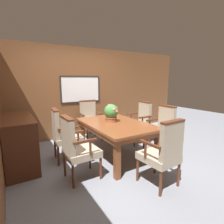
{
  "coord_description": "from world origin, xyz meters",
  "views": [
    {
      "loc": [
        -1.69,
        -2.8,
        1.59
      ],
      "look_at": [
        0.16,
        0.26,
        0.92
      ],
      "focal_mm": 28.0,
      "sensor_mm": 36.0,
      "label": 1
    }
  ],
  "objects_px": {
    "chair_head_near": "(163,151)",
    "chair_left_far": "(63,133)",
    "chair_right_far": "(140,121)",
    "chair_head_far": "(90,119)",
    "sideboard_cabinet": "(19,142)",
    "chair_right_near": "(162,128)",
    "chair_left_near": "(77,146)",
    "dining_table": "(116,127)",
    "potted_plant": "(111,113)"
  },
  "relations": [
    {
      "from": "dining_table",
      "to": "chair_right_near",
      "type": "xyz_separation_m",
      "value": [
        0.93,
        -0.38,
        -0.07
      ]
    },
    {
      "from": "chair_left_far",
      "to": "sideboard_cabinet",
      "type": "relative_size",
      "value": 0.8
    },
    {
      "from": "chair_head_far",
      "to": "chair_right_near",
      "type": "bearing_deg",
      "value": -58.47
    },
    {
      "from": "chair_right_far",
      "to": "chair_left_far",
      "type": "bearing_deg",
      "value": -86.9
    },
    {
      "from": "dining_table",
      "to": "chair_left_near",
      "type": "relative_size",
      "value": 1.62
    },
    {
      "from": "dining_table",
      "to": "chair_left_near",
      "type": "bearing_deg",
      "value": -157.45
    },
    {
      "from": "chair_head_far",
      "to": "sideboard_cabinet",
      "type": "distance_m",
      "value": 1.87
    },
    {
      "from": "chair_right_far",
      "to": "potted_plant",
      "type": "xyz_separation_m",
      "value": [
        -1.02,
        -0.27,
        0.35
      ]
    },
    {
      "from": "chair_head_far",
      "to": "chair_left_far",
      "type": "bearing_deg",
      "value": -135.36
    },
    {
      "from": "sideboard_cabinet",
      "to": "chair_head_near",
      "type": "bearing_deg",
      "value": -45.88
    },
    {
      "from": "chair_right_far",
      "to": "potted_plant",
      "type": "distance_m",
      "value": 1.11
    },
    {
      "from": "chair_left_near",
      "to": "chair_right_far",
      "type": "relative_size",
      "value": 1.0
    },
    {
      "from": "chair_head_far",
      "to": "chair_left_far",
      "type": "distance_m",
      "value": 1.31
    },
    {
      "from": "chair_head_far",
      "to": "sideboard_cabinet",
      "type": "height_order",
      "value": "chair_head_far"
    },
    {
      "from": "chair_head_near",
      "to": "sideboard_cabinet",
      "type": "bearing_deg",
      "value": -49.46
    },
    {
      "from": "chair_head_near",
      "to": "potted_plant",
      "type": "bearing_deg",
      "value": -91.0
    },
    {
      "from": "chair_left_far",
      "to": "chair_right_far",
      "type": "bearing_deg",
      "value": -84.95
    },
    {
      "from": "dining_table",
      "to": "chair_head_far",
      "type": "relative_size",
      "value": 1.62
    },
    {
      "from": "chair_head_far",
      "to": "potted_plant",
      "type": "distance_m",
      "value": 1.2
    },
    {
      "from": "dining_table",
      "to": "potted_plant",
      "type": "xyz_separation_m",
      "value": [
        -0.03,
        0.13,
        0.28
      ]
    },
    {
      "from": "chair_head_far",
      "to": "chair_right_far",
      "type": "relative_size",
      "value": 1.0
    },
    {
      "from": "chair_head_far",
      "to": "chair_right_near",
      "type": "distance_m",
      "value": 1.9
    },
    {
      "from": "chair_head_near",
      "to": "chair_head_far",
      "type": "height_order",
      "value": "same"
    },
    {
      "from": "chair_head_near",
      "to": "chair_right_near",
      "type": "bearing_deg",
      "value": -139.55
    },
    {
      "from": "dining_table",
      "to": "chair_right_far",
      "type": "xyz_separation_m",
      "value": [
        0.99,
        0.4,
        -0.07
      ]
    },
    {
      "from": "dining_table",
      "to": "chair_head_near",
      "type": "height_order",
      "value": "chair_head_near"
    },
    {
      "from": "chair_head_far",
      "to": "chair_left_far",
      "type": "relative_size",
      "value": 1.0
    },
    {
      "from": "potted_plant",
      "to": "sideboard_cabinet",
      "type": "distance_m",
      "value": 1.81
    },
    {
      "from": "chair_left_far",
      "to": "chair_right_far",
      "type": "xyz_separation_m",
      "value": [
        1.96,
        0.01,
        0.0
      ]
    },
    {
      "from": "chair_head_far",
      "to": "chair_right_far",
      "type": "height_order",
      "value": "same"
    },
    {
      "from": "dining_table",
      "to": "chair_right_near",
      "type": "bearing_deg",
      "value": -21.96
    },
    {
      "from": "chair_left_far",
      "to": "chair_head_far",
      "type": "bearing_deg",
      "value": -42.48
    },
    {
      "from": "chair_head_far",
      "to": "chair_right_near",
      "type": "height_order",
      "value": "same"
    },
    {
      "from": "potted_plant",
      "to": "chair_right_far",
      "type": "bearing_deg",
      "value": 14.69
    },
    {
      "from": "chair_head_near",
      "to": "chair_left_far",
      "type": "bearing_deg",
      "value": -62.1
    },
    {
      "from": "chair_right_near",
      "to": "sideboard_cabinet",
      "type": "distance_m",
      "value": 2.83
    },
    {
      "from": "chair_left_far",
      "to": "chair_right_far",
      "type": "distance_m",
      "value": 1.96
    },
    {
      "from": "dining_table",
      "to": "potted_plant",
      "type": "distance_m",
      "value": 0.31
    },
    {
      "from": "potted_plant",
      "to": "sideboard_cabinet",
      "type": "height_order",
      "value": "potted_plant"
    },
    {
      "from": "chair_head_near",
      "to": "chair_left_far",
      "type": "relative_size",
      "value": 1.0
    },
    {
      "from": "chair_left_far",
      "to": "potted_plant",
      "type": "xyz_separation_m",
      "value": [
        0.94,
        -0.26,
        0.35
      ]
    },
    {
      "from": "dining_table",
      "to": "chair_left_far",
      "type": "distance_m",
      "value": 1.05
    },
    {
      "from": "chair_head_far",
      "to": "chair_left_far",
      "type": "height_order",
      "value": "same"
    },
    {
      "from": "dining_table",
      "to": "chair_head_near",
      "type": "relative_size",
      "value": 1.62
    },
    {
      "from": "chair_head_near",
      "to": "chair_right_near",
      "type": "relative_size",
      "value": 1.0
    },
    {
      "from": "chair_head_near",
      "to": "dining_table",
      "type": "bearing_deg",
      "value": -92.19
    },
    {
      "from": "dining_table",
      "to": "chair_left_far",
      "type": "relative_size",
      "value": 1.62
    },
    {
      "from": "chair_left_near",
      "to": "potted_plant",
      "type": "xyz_separation_m",
      "value": [
        0.95,
        0.54,
        0.35
      ]
    },
    {
      "from": "chair_right_near",
      "to": "chair_right_far",
      "type": "height_order",
      "value": "same"
    },
    {
      "from": "chair_left_far",
      "to": "chair_head_near",
      "type": "bearing_deg",
      "value": -143.77
    }
  ]
}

